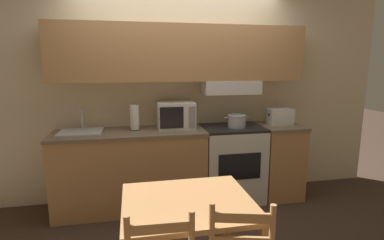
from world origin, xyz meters
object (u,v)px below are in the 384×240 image
at_px(stove_range, 232,163).
at_px(cooking_pot, 237,121).
at_px(toaster, 280,116).
at_px(sink_basin, 81,132).
at_px(microwave, 176,115).
at_px(paper_towel_roll, 135,118).
at_px(dining_table, 188,215).

xyz_separation_m(stove_range, cooking_pot, (0.04, -0.03, 0.54)).
height_order(toaster, sink_basin, sink_basin).
relative_size(microwave, sink_basin, 0.94).
xyz_separation_m(stove_range, paper_towel_roll, (-1.16, 0.06, 0.60)).
bearing_deg(dining_table, sink_basin, 122.19).
bearing_deg(microwave, sink_basin, -175.88).
bearing_deg(sink_basin, cooking_pot, -1.00).
xyz_separation_m(microwave, paper_towel_roll, (-0.47, -0.02, -0.01)).
height_order(toaster, dining_table, toaster).
height_order(paper_towel_roll, dining_table, paper_towel_roll).
height_order(microwave, toaster, microwave).
bearing_deg(cooking_pot, paper_towel_roll, 175.62).
xyz_separation_m(microwave, dining_table, (-0.14, -1.53, -0.45)).
xyz_separation_m(cooking_pot, paper_towel_roll, (-1.19, 0.09, 0.06)).
distance_m(cooking_pot, paper_towel_roll, 1.20).
xyz_separation_m(cooking_pot, toaster, (0.59, 0.05, 0.02)).
bearing_deg(cooking_pot, microwave, 171.54).
relative_size(sink_basin, paper_towel_roll, 1.61).
xyz_separation_m(cooking_pot, dining_table, (-0.86, -1.42, -0.38)).
height_order(cooking_pot, toaster, toaster).
relative_size(cooking_pot, microwave, 0.71).
height_order(cooking_pot, sink_basin, sink_basin).
distance_m(cooking_pot, toaster, 0.59).
distance_m(stove_range, paper_towel_roll, 1.30).
relative_size(toaster, paper_towel_roll, 1.10).
relative_size(cooking_pot, sink_basin, 0.66).
relative_size(cooking_pot, paper_towel_roll, 1.06).
distance_m(cooking_pot, microwave, 0.73).
bearing_deg(stove_range, dining_table, -119.52).
bearing_deg(microwave, cooking_pot, -8.46).
height_order(stove_range, toaster, toaster).
bearing_deg(sink_basin, toaster, 0.50).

